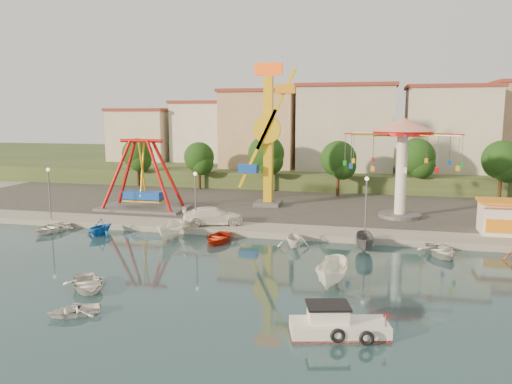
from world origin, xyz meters
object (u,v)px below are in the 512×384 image
(rowboat_a, at_px, (87,283))
(van, at_px, (213,216))
(skiff, at_px, (332,273))
(wave_swinger, at_px, (402,145))
(cabin_motorboat, at_px, (337,327))
(pirate_ship_ride, at_px, (143,176))
(kamikaze_tower, at_px, (270,138))

(rowboat_a, distance_m, van, 18.16)
(rowboat_a, xyz_separation_m, skiff, (15.48, 4.23, 0.50))
(wave_swinger, distance_m, cabin_motorboat, 30.22)
(pirate_ship_ride, relative_size, rowboat_a, 2.53)
(pirate_ship_ride, distance_m, wave_swinger, 28.48)
(cabin_motorboat, height_order, rowboat_a, cabin_motorboat)
(wave_swinger, height_order, skiff, wave_swinger)
(cabin_motorboat, xyz_separation_m, van, (-13.64, 21.07, 0.99))
(cabin_motorboat, relative_size, skiff, 1.13)
(pirate_ship_ride, distance_m, cabin_motorboat, 35.99)
(van, bearing_deg, rowboat_a, 150.35)
(kamikaze_tower, relative_size, wave_swinger, 1.42)
(rowboat_a, bearing_deg, pirate_ship_ride, 68.15)
(pirate_ship_ride, bearing_deg, wave_swinger, 4.40)
(cabin_motorboat, bearing_deg, pirate_ship_ride, 117.34)
(wave_swinger, xyz_separation_m, van, (-17.99, -7.82, -6.74))
(cabin_motorboat, bearing_deg, van, 108.58)
(wave_swinger, bearing_deg, van, -156.50)
(kamikaze_tower, xyz_separation_m, wave_swinger, (14.61, -3.20, -0.36))
(kamikaze_tower, relative_size, cabin_motorboat, 3.10)
(van, bearing_deg, cabin_motorboat, -168.22)
(pirate_ship_ride, bearing_deg, cabin_motorboat, -48.32)
(rowboat_a, relative_size, van, 0.67)
(pirate_ship_ride, distance_m, van, 11.99)
(pirate_ship_ride, xyz_separation_m, rowboat_a, (7.47, -23.58, -3.99))
(cabin_motorboat, bearing_deg, rowboat_a, 154.77)
(rowboat_a, height_order, van, van)
(skiff, xyz_separation_m, van, (-12.79, 13.70, 0.55))
(cabin_motorboat, bearing_deg, kamikaze_tower, 93.39)
(pirate_ship_ride, bearing_deg, kamikaze_tower, 21.64)
(kamikaze_tower, xyz_separation_m, rowboat_a, (-6.06, -28.95, -8.15))
(rowboat_a, xyz_separation_m, van, (2.69, 17.93, 1.05))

